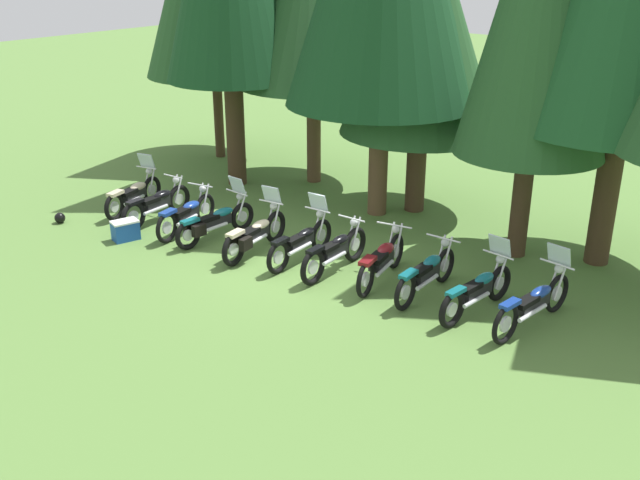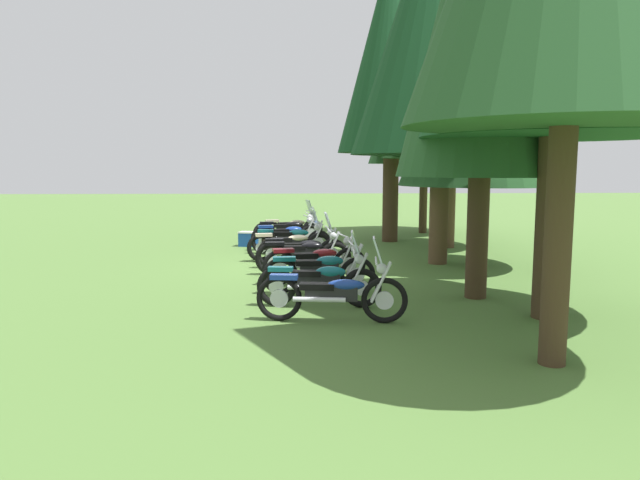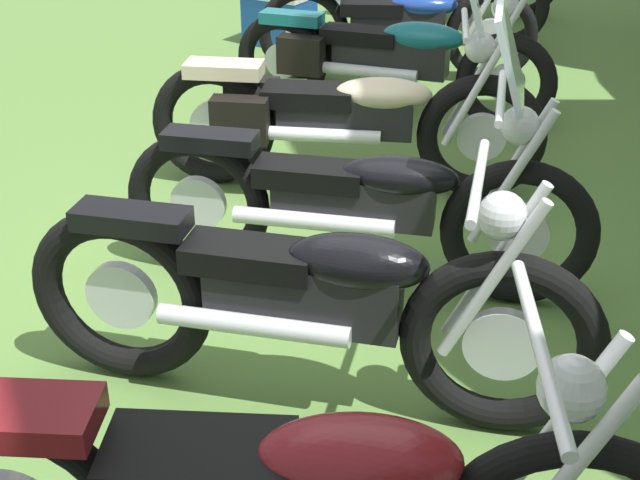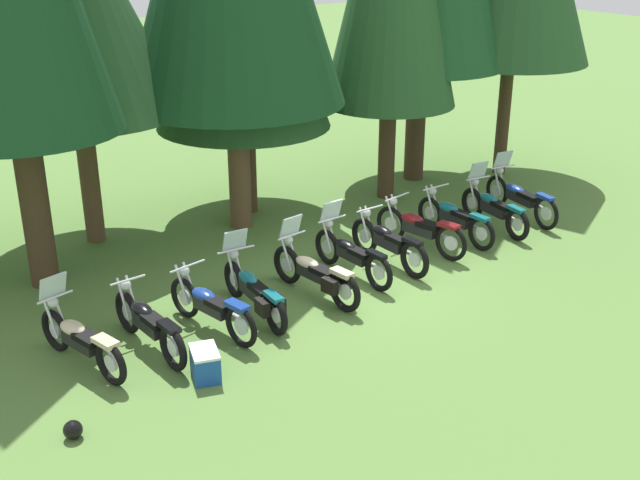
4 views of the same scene
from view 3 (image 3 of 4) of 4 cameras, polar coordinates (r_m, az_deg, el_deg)
ground_plane at (r=4.37m, az=1.87°, el=-2.13°), size 80.00×80.00×0.00m
motorcycle_2 at (r=7.09m, az=5.16°, el=13.84°), size 0.75×2.17×1.02m
motorcycle_3 at (r=6.25m, az=4.36°, el=11.86°), size 0.71×2.30×1.35m
motorcycle_4 at (r=5.07m, az=1.36°, el=8.14°), size 0.75×2.29×1.38m
motorcycle_5 at (r=4.06m, az=2.65°, el=2.64°), size 0.67×2.24×1.37m
motorcycle_6 at (r=3.28m, az=-0.82°, el=-3.98°), size 0.66×2.24×1.03m
picnic_cooler at (r=8.13m, az=-2.66°, el=14.18°), size 0.54×0.67×0.46m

